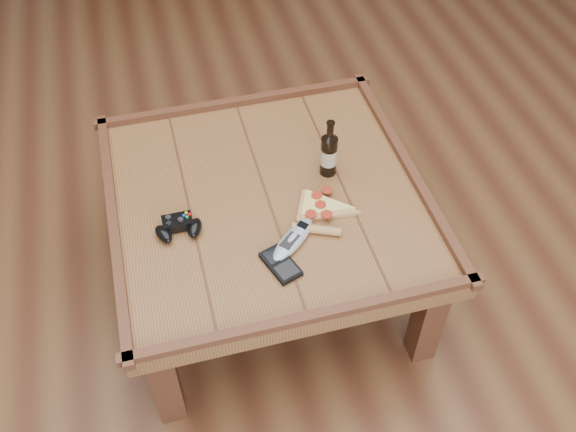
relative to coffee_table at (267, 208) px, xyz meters
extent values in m
plane|color=#472314|center=(0.00, 0.00, -0.39)|extent=(6.00, 6.00, 0.00)
cube|color=brown|center=(0.00, 0.00, 0.03)|extent=(1.00, 1.00, 0.06)
cube|color=#3F1E11|center=(-0.42, -0.42, -0.20)|extent=(0.08, 0.08, 0.39)
cube|color=#3F1E11|center=(0.42, -0.42, -0.20)|extent=(0.08, 0.08, 0.39)
cube|color=#3F1E11|center=(-0.42, 0.42, -0.20)|extent=(0.08, 0.08, 0.39)
cube|color=#3F1E11|center=(0.42, 0.42, -0.20)|extent=(0.08, 0.08, 0.39)
cube|color=#3F1E11|center=(0.00, 0.48, 0.07)|extent=(1.03, 0.03, 0.03)
cube|color=#3F1E11|center=(0.00, -0.48, 0.07)|extent=(1.03, 0.03, 0.03)
cube|color=#3F1E11|center=(0.48, 0.00, 0.07)|extent=(0.03, 1.03, 0.03)
cube|color=#3F1E11|center=(-0.48, 0.00, 0.07)|extent=(0.03, 1.03, 0.03)
cylinder|color=black|center=(0.22, 0.06, 0.13)|extent=(0.05, 0.05, 0.14)
cone|color=black|center=(0.22, 0.06, 0.22)|extent=(0.05, 0.05, 0.03)
cylinder|color=black|center=(0.22, 0.06, 0.24)|extent=(0.02, 0.02, 0.05)
cylinder|color=black|center=(0.22, 0.06, 0.27)|extent=(0.03, 0.03, 0.01)
cylinder|color=#C0AE8B|center=(0.22, 0.06, 0.13)|extent=(0.06, 0.06, 0.06)
cube|color=black|center=(-0.29, -0.06, 0.08)|extent=(0.09, 0.06, 0.03)
ellipsoid|color=black|center=(-0.34, -0.09, 0.08)|extent=(0.07, 0.09, 0.04)
ellipsoid|color=black|center=(-0.25, -0.09, 0.08)|extent=(0.07, 0.09, 0.04)
cylinder|color=black|center=(-0.32, -0.05, 0.10)|extent=(0.02, 0.02, 0.01)
cylinder|color=black|center=(-0.28, -0.07, 0.10)|extent=(0.02, 0.02, 0.01)
cylinder|color=yellow|center=(-0.26, -0.04, 0.10)|extent=(0.01, 0.01, 0.01)
cylinder|color=red|center=(-0.25, -0.05, 0.10)|extent=(0.01, 0.01, 0.01)
cylinder|color=#0C33CC|center=(-0.27, -0.05, 0.10)|extent=(0.01, 0.01, 0.01)
cylinder|color=#0C9919|center=(-0.26, -0.06, 0.10)|extent=(0.01, 0.01, 0.01)
cylinder|color=tan|center=(0.11, -0.19, 0.07)|extent=(0.15, 0.08, 0.03)
cylinder|color=#AA2215|center=(0.11, -0.13, 0.08)|extent=(0.04, 0.04, 0.00)
cylinder|color=#AA2215|center=(0.16, -0.14, 0.08)|extent=(0.04, 0.04, 0.00)
cylinder|color=#AA2215|center=(0.15, -0.10, 0.08)|extent=(0.04, 0.04, 0.00)
cylinder|color=#AA2215|center=(0.15, -0.06, 0.08)|extent=(0.04, 0.04, 0.00)
cylinder|color=#AA2215|center=(0.19, -0.04, 0.08)|extent=(0.04, 0.04, 0.00)
cube|color=black|center=(-0.03, -0.29, 0.07)|extent=(0.11, 0.15, 0.02)
cube|color=black|center=(-0.04, -0.26, 0.08)|extent=(0.07, 0.07, 0.00)
cube|color=black|center=(-0.02, -0.32, 0.08)|extent=(0.07, 0.07, 0.00)
ellipsoid|color=#999FA6|center=(0.03, -0.21, 0.07)|extent=(0.19, 0.18, 0.03)
cube|color=black|center=(0.07, -0.17, 0.09)|extent=(0.04, 0.04, 0.00)
cube|color=black|center=(0.02, -0.22, 0.09)|extent=(0.07, 0.07, 0.00)
camera|label=1|loc=(-0.30, -1.40, 1.54)|focal=40.00mm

